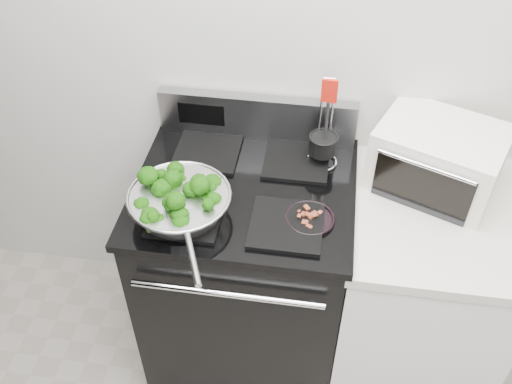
% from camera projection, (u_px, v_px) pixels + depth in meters
% --- Properties ---
extents(back_wall, '(4.00, 0.02, 2.70)m').
position_uv_depth(back_wall, '(344.00, 45.00, 1.97)').
color(back_wall, '#B9B6AF').
rests_on(back_wall, ground).
extents(gas_range, '(0.79, 0.69, 1.13)m').
position_uv_depth(gas_range, '(246.00, 269.00, 2.35)').
color(gas_range, black).
rests_on(gas_range, floor).
extents(counter, '(0.62, 0.68, 0.92)m').
position_uv_depth(counter, '(414.00, 294.00, 2.29)').
color(counter, white).
rests_on(counter, floor).
extents(skillet, '(0.35, 0.53, 0.07)m').
position_uv_depth(skillet, '(180.00, 202.00, 1.90)').
color(skillet, silver).
rests_on(skillet, gas_range).
extents(broccoli_pile, '(0.27, 0.27, 0.10)m').
position_uv_depth(broccoli_pile, '(179.00, 197.00, 1.88)').
color(broccoli_pile, black).
rests_on(broccoli_pile, skillet).
extents(bacon_plate, '(0.17, 0.17, 0.04)m').
position_uv_depth(bacon_plate, '(310.00, 216.00, 1.90)').
color(bacon_plate, black).
rests_on(bacon_plate, gas_range).
extents(utensil_holder, '(0.12, 0.12, 0.37)m').
position_uv_depth(utensil_holder, '(322.00, 149.00, 2.09)').
color(utensil_holder, silver).
rests_on(utensil_holder, gas_range).
extents(toaster_oven, '(0.51, 0.45, 0.24)m').
position_uv_depth(toaster_oven, '(438.00, 158.00, 2.01)').
color(toaster_oven, silver).
rests_on(toaster_oven, counter).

